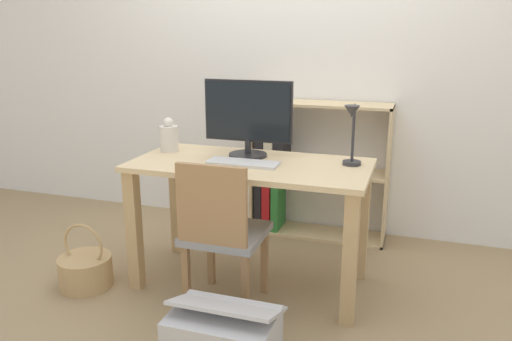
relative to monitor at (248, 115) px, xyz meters
The scene contains 11 objects.
ground_plane 0.98m from the monitor, 65.92° to the right, with size 10.00×10.00×0.00m, color #997F5B.
wall_back 0.94m from the monitor, 86.15° to the left, with size 8.00×0.05×2.60m.
desk 0.41m from the monitor, 65.92° to the right, with size 1.32×0.64×0.73m.
monitor is the anchor object (origin of this frame).
keyboard 0.30m from the monitor, 79.10° to the right, with size 0.39×0.14×0.02m.
vase 0.52m from the monitor, behind, with size 0.11×0.11×0.21m.
desk_lamp 0.60m from the monitor, ahead, with size 0.10×0.19×0.34m.
chair 0.69m from the monitor, 88.70° to the right, with size 0.40×0.40×0.82m.
bookshelf 0.88m from the monitor, 82.04° to the left, with size 0.96×0.28×0.96m.
basket 1.29m from the monitor, 150.12° to the right, with size 0.30×0.30×0.39m.
storage_box 1.24m from the monitor, 77.78° to the right, with size 0.47×0.37×0.33m.
Camera 1 is at (0.86, -2.52, 1.43)m, focal length 35.00 mm.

